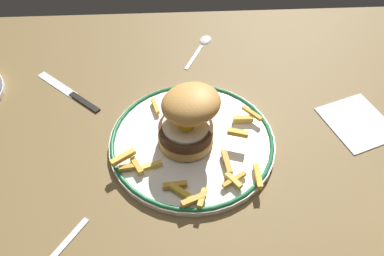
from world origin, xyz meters
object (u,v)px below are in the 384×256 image
spoon (203,42)px  burger (189,117)px  knife (73,94)px  napkin (358,122)px  dinner_plate (192,142)px

spoon → burger: bearing=-98.8°
knife → napkin: size_ratio=1.14×
burger → napkin: (32.43, 3.68, -7.01)cm
napkin → knife: bearing=169.4°
burger → knife: (-22.97, 14.07, -6.95)cm
napkin → burger: bearing=-173.5°
spoon → napkin: 38.21cm
knife → burger: bearing=-31.5°
knife → spoon: spoon is taller
burger → napkin: burger is taller
burger → spoon: (4.63, 29.90, -6.85)cm
spoon → knife: bearing=-150.2°
burger → spoon: burger is taller
dinner_plate → knife: (-23.54, 14.27, -0.58)cm
burger → knife: burger is taller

